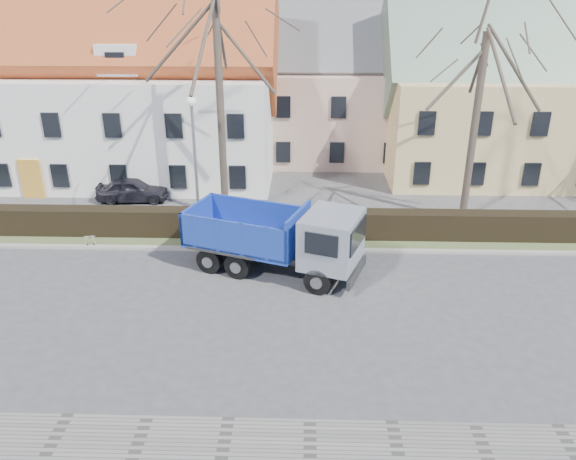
{
  "coord_description": "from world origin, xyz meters",
  "views": [
    {
      "loc": [
        1.98,
        -17.92,
        10.97
      ],
      "look_at": [
        1.35,
        3.27,
        1.6
      ],
      "focal_mm": 35.0,
      "sensor_mm": 36.0,
      "label": 1
    }
  ],
  "objects_px": {
    "streetlight": "(196,165)",
    "cart_frame": "(86,241)",
    "dump_truck": "(268,237)",
    "parked_car_a": "(133,190)"
  },
  "relations": [
    {
      "from": "streetlight",
      "to": "cart_frame",
      "type": "xyz_separation_m",
      "value": [
        -4.75,
        -2.34,
        -2.91
      ]
    },
    {
      "from": "parked_car_a",
      "to": "dump_truck",
      "type": "bearing_deg",
      "value": -138.08
    },
    {
      "from": "dump_truck",
      "to": "parked_car_a",
      "type": "height_order",
      "value": "dump_truck"
    },
    {
      "from": "dump_truck",
      "to": "parked_car_a",
      "type": "relative_size",
      "value": 1.95
    },
    {
      "from": "dump_truck",
      "to": "streetlight",
      "type": "relative_size",
      "value": 1.16
    },
    {
      "from": "dump_truck",
      "to": "streetlight",
      "type": "height_order",
      "value": "streetlight"
    },
    {
      "from": "cart_frame",
      "to": "dump_truck",
      "type": "bearing_deg",
      "value": -12.49
    },
    {
      "from": "streetlight",
      "to": "parked_car_a",
      "type": "bearing_deg",
      "value": 139.82
    },
    {
      "from": "cart_frame",
      "to": "parked_car_a",
      "type": "relative_size",
      "value": 0.18
    },
    {
      "from": "streetlight",
      "to": "cart_frame",
      "type": "relative_size",
      "value": 9.46
    }
  ]
}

